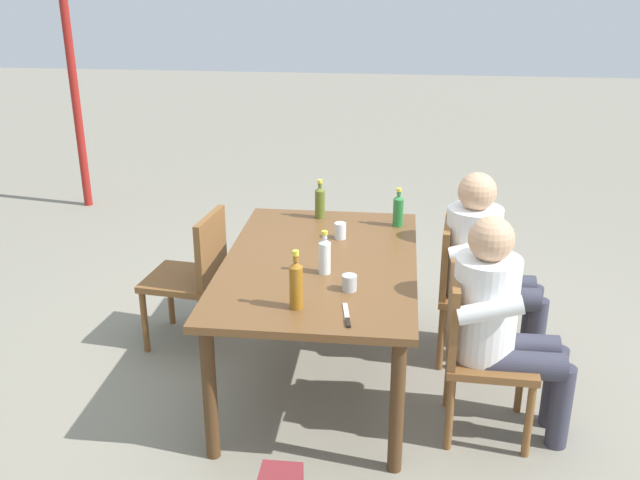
{
  "coord_description": "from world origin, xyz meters",
  "views": [
    {
      "loc": [
        -3.58,
        -0.41,
        2.3
      ],
      "look_at": [
        0.0,
        0.0,
        0.88
      ],
      "focal_mm": 40.19,
      "sensor_mm": 36.0,
      "label": 1
    }
  ],
  "objects_px": {
    "dining_table": "(320,274)",
    "table_knife": "(347,317)",
    "bottle_olive": "(320,202)",
    "chair_near_right": "(464,283)",
    "bottle_clear": "(325,255)",
    "bottle_amber": "(296,284)",
    "cup_glass": "(340,231)",
    "chair_near_left": "(475,346)",
    "person_in_white_shirt": "(485,259)",
    "bottle_green": "(398,210)",
    "chair_far_right": "(195,272)",
    "cup_steel": "(349,283)",
    "person_in_plaid_shirt": "(500,318)"
  },
  "relations": [
    {
      "from": "chair_near_left",
      "to": "person_in_plaid_shirt",
      "type": "relative_size",
      "value": 0.74
    },
    {
      "from": "chair_near_right",
      "to": "table_knife",
      "type": "distance_m",
      "value": 1.24
    },
    {
      "from": "bottle_clear",
      "to": "table_knife",
      "type": "height_order",
      "value": "bottle_clear"
    },
    {
      "from": "bottle_clear",
      "to": "cup_glass",
      "type": "xyz_separation_m",
      "value": [
        0.51,
        -0.04,
        -0.05
      ]
    },
    {
      "from": "bottle_amber",
      "to": "cup_steel",
      "type": "distance_m",
      "value": 0.33
    },
    {
      "from": "bottle_amber",
      "to": "bottle_olive",
      "type": "distance_m",
      "value": 1.27
    },
    {
      "from": "bottle_green",
      "to": "bottle_clear",
      "type": "distance_m",
      "value": 0.85
    },
    {
      "from": "bottle_olive",
      "to": "chair_near_right",
      "type": "bearing_deg",
      "value": -108.86
    },
    {
      "from": "cup_steel",
      "to": "dining_table",
      "type": "bearing_deg",
      "value": 27.63
    },
    {
      "from": "person_in_white_shirt",
      "to": "cup_steel",
      "type": "height_order",
      "value": "person_in_white_shirt"
    },
    {
      "from": "person_in_plaid_shirt",
      "to": "bottle_olive",
      "type": "distance_m",
      "value": 1.48
    },
    {
      "from": "chair_far_right",
      "to": "cup_glass",
      "type": "relative_size",
      "value": 9.1
    },
    {
      "from": "chair_near_left",
      "to": "bottle_olive",
      "type": "distance_m",
      "value": 1.44
    },
    {
      "from": "chair_near_right",
      "to": "chair_near_left",
      "type": "distance_m",
      "value": 0.75
    },
    {
      "from": "chair_near_right",
      "to": "person_in_white_shirt",
      "type": "relative_size",
      "value": 0.74
    },
    {
      "from": "dining_table",
      "to": "bottle_olive",
      "type": "distance_m",
      "value": 0.72
    },
    {
      "from": "bottle_green",
      "to": "table_knife",
      "type": "height_order",
      "value": "bottle_green"
    },
    {
      "from": "bottle_clear",
      "to": "cup_glass",
      "type": "height_order",
      "value": "bottle_clear"
    },
    {
      "from": "chair_far_right",
      "to": "cup_steel",
      "type": "distance_m",
      "value": 1.28
    },
    {
      "from": "dining_table",
      "to": "cup_glass",
      "type": "xyz_separation_m",
      "value": [
        0.34,
        -0.08,
        0.13
      ]
    },
    {
      "from": "person_in_plaid_shirt",
      "to": "cup_glass",
      "type": "xyz_separation_m",
      "value": [
        0.71,
        0.85,
        0.15
      ]
    },
    {
      "from": "table_knife",
      "to": "chair_near_left",
      "type": "bearing_deg",
      "value": -65.55
    },
    {
      "from": "chair_near_left",
      "to": "table_knife",
      "type": "xyz_separation_m",
      "value": [
        -0.28,
        0.63,
        0.28
      ]
    },
    {
      "from": "person_in_plaid_shirt",
      "to": "bottle_olive",
      "type": "height_order",
      "value": "person_in_plaid_shirt"
    },
    {
      "from": "person_in_plaid_shirt",
      "to": "cup_glass",
      "type": "relative_size",
      "value": 12.34
    },
    {
      "from": "dining_table",
      "to": "bottle_amber",
      "type": "relative_size",
      "value": 5.63
    },
    {
      "from": "chair_far_right",
      "to": "cup_glass",
      "type": "xyz_separation_m",
      "value": [
        -0.02,
        -0.91,
        0.32
      ]
    },
    {
      "from": "dining_table",
      "to": "chair_far_right",
      "type": "bearing_deg",
      "value": 66.36
    },
    {
      "from": "bottle_clear",
      "to": "chair_near_right",
      "type": "bearing_deg",
      "value": -55.21
    },
    {
      "from": "bottle_green",
      "to": "bottle_amber",
      "type": "bearing_deg",
      "value": 158.64
    },
    {
      "from": "dining_table",
      "to": "table_knife",
      "type": "xyz_separation_m",
      "value": [
        -0.65,
        -0.2,
        0.09
      ]
    },
    {
      "from": "bottle_amber",
      "to": "bottle_olive",
      "type": "height_order",
      "value": "bottle_amber"
    },
    {
      "from": "chair_near_right",
      "to": "bottle_amber",
      "type": "bearing_deg",
      "value": 137.79
    },
    {
      "from": "chair_near_right",
      "to": "table_knife",
      "type": "relative_size",
      "value": 3.62
    },
    {
      "from": "bottle_green",
      "to": "bottle_olive",
      "type": "xyz_separation_m",
      "value": [
        0.09,
        0.49,
        0.0
      ]
    },
    {
      "from": "person_in_white_shirt",
      "to": "bottle_amber",
      "type": "distance_m",
      "value": 1.39
    },
    {
      "from": "bottle_amber",
      "to": "bottle_olive",
      "type": "bearing_deg",
      "value": 1.52
    },
    {
      "from": "dining_table",
      "to": "chair_near_right",
      "type": "height_order",
      "value": "chair_near_right"
    },
    {
      "from": "bottle_amber",
      "to": "chair_near_right",
      "type": "bearing_deg",
      "value": -42.21
    },
    {
      "from": "cup_glass",
      "to": "table_knife",
      "type": "distance_m",
      "value": 1.0
    },
    {
      "from": "person_in_plaid_shirt",
      "to": "bottle_olive",
      "type": "bearing_deg",
      "value": 43.76
    },
    {
      "from": "bottle_green",
      "to": "cup_steel",
      "type": "distance_m",
      "value": 0.98
    },
    {
      "from": "chair_far_right",
      "to": "bottle_clear",
      "type": "height_order",
      "value": "bottle_clear"
    },
    {
      "from": "table_knife",
      "to": "person_in_plaid_shirt",
      "type": "bearing_deg",
      "value": -69.06
    },
    {
      "from": "chair_near_right",
      "to": "person_in_plaid_shirt",
      "type": "height_order",
      "value": "person_in_plaid_shirt"
    },
    {
      "from": "chair_near_right",
      "to": "bottle_olive",
      "type": "xyz_separation_m",
      "value": [
        0.31,
        0.9,
        0.38
      ]
    },
    {
      "from": "chair_near_right",
      "to": "cup_steel",
      "type": "xyz_separation_m",
      "value": [
        -0.74,
        0.64,
        0.31
      ]
    },
    {
      "from": "dining_table",
      "to": "table_knife",
      "type": "bearing_deg",
      "value": -162.93
    },
    {
      "from": "bottle_amber",
      "to": "person_in_white_shirt",
      "type": "bearing_deg",
      "value": -45.82
    },
    {
      "from": "person_in_white_shirt",
      "to": "table_knife",
      "type": "bearing_deg",
      "value": 144.32
    }
  ]
}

